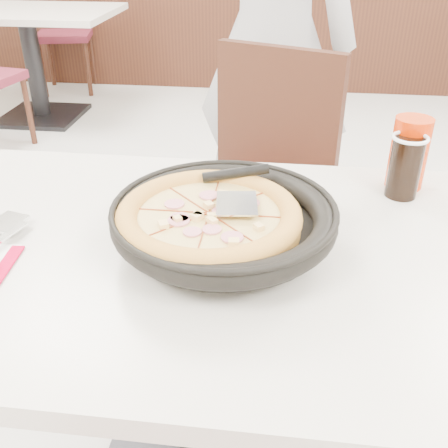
# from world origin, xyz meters

# --- Properties ---
(floor) EXTENTS (7.00, 7.00, 0.00)m
(floor) POSITION_xyz_m (0.00, 0.00, 0.00)
(floor) COLOR beige
(floor) RESTS_ON ground
(wainscot_back) EXTENTS (5.90, 0.03, 1.10)m
(wainscot_back) POSITION_xyz_m (0.00, 3.48, 0.55)
(wainscot_back) COLOR black
(wainscot_back) RESTS_ON floor
(main_table) EXTENTS (1.24, 0.86, 0.75)m
(main_table) POSITION_xyz_m (-0.23, -0.19, 0.38)
(main_table) COLOR beige
(main_table) RESTS_ON floor
(chair_far) EXTENTS (0.55, 0.55, 0.95)m
(chair_far) POSITION_xyz_m (-0.18, 0.44, 0.47)
(chair_far) COLOR black
(chair_far) RESTS_ON floor
(trivet) EXTENTS (0.11, 0.11, 0.04)m
(trivet) POSITION_xyz_m (-0.14, -0.14, 0.77)
(trivet) COLOR black
(trivet) RESTS_ON main_table
(pizza_pan) EXTENTS (0.39, 0.39, 0.01)m
(pizza_pan) POSITION_xyz_m (-0.18, -0.19, 0.79)
(pizza_pan) COLOR black
(pizza_pan) RESTS_ON trivet
(pizza) EXTENTS (0.34, 0.34, 0.02)m
(pizza) POSITION_xyz_m (-0.21, -0.21, 0.81)
(pizza) COLOR gold
(pizza) RESTS_ON pizza_pan
(pizza_server) EXTENTS (0.08, 0.10, 0.00)m
(pizza_server) POSITION_xyz_m (-0.16, -0.19, 0.84)
(pizza_server) COLOR silver
(pizza_server) RESTS_ON pizza
(cola_glass) EXTENTS (0.07, 0.07, 0.13)m
(cola_glass) POSITION_xyz_m (0.18, 0.07, 0.81)
(cola_glass) COLOR black
(cola_glass) RESTS_ON main_table
(red_cup) EXTENTS (0.09, 0.09, 0.16)m
(red_cup) POSITION_xyz_m (0.19, 0.12, 0.83)
(red_cup) COLOR #C22500
(red_cup) RESTS_ON main_table
(diner_person) EXTENTS (0.75, 0.62, 1.77)m
(diner_person) POSITION_xyz_m (-0.16, 1.05, 0.88)
(diner_person) COLOR #A3A2A7
(diner_person) RESTS_ON floor
(bg_table_left) EXTENTS (1.25, 0.88, 0.75)m
(bg_table_left) POSITION_xyz_m (-1.87, 2.55, 0.38)
(bg_table_left) COLOR beige
(bg_table_left) RESTS_ON floor
(bg_chair_left_far) EXTENTS (0.50, 0.50, 0.95)m
(bg_chair_left_far) POSITION_xyz_m (-1.92, 3.26, 0.47)
(bg_chair_left_far) COLOR black
(bg_chair_left_far) RESTS_ON floor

